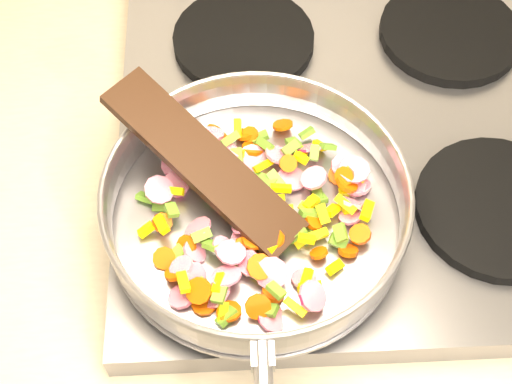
{
  "coord_description": "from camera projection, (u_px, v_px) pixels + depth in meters",
  "views": [
    {
      "loc": [
        -0.86,
        1.11,
        1.64
      ],
      "look_at": [
        -0.84,
        1.52,
        1.01
      ],
      "focal_mm": 50.0,
      "sensor_mm": 36.0,
      "label": 1
    }
  ],
  "objects": [
    {
      "name": "saute_pan",
      "position": [
        256.0,
        205.0,
        0.76
      ],
      "size": [
        0.38,
        0.54,
        0.06
      ],
      "rotation": [
        0.0,
        0.0,
        -0.01
      ],
      "color": "#9E9EA5",
      "rests_on": "grate_fl"
    },
    {
      "name": "vegetable_heap",
      "position": [
        257.0,
        212.0,
        0.78
      ],
      "size": [
        0.27,
        0.27,
        0.05
      ],
      "color": "#FFE005",
      "rests_on": "saute_pan"
    },
    {
      "name": "grate_br",
      "position": [
        450.0,
        32.0,
        0.96
      ],
      "size": [
        0.19,
        0.19,
        0.02
      ],
      "primitive_type": "cylinder",
      "color": "black",
      "rests_on": "cooktop"
    },
    {
      "name": "grate_bl",
      "position": [
        244.0,
        40.0,
        0.96
      ],
      "size": [
        0.19,
        0.19,
        0.02
      ],
      "primitive_type": "cylinder",
      "color": "black",
      "rests_on": "cooktop"
    },
    {
      "name": "cooktop",
      "position": [
        358.0,
        131.0,
        0.91
      ],
      "size": [
        0.6,
        0.6,
        0.04
      ],
      "primitive_type": "cube",
      "color": "#939399",
      "rests_on": "counter_top"
    },
    {
      "name": "grate_fr",
      "position": [
        498.0,
        208.0,
        0.81
      ],
      "size": [
        0.19,
        0.19,
        0.02
      ],
      "primitive_type": "cylinder",
      "color": "black",
      "rests_on": "cooktop"
    },
    {
      "name": "wooden_spatula",
      "position": [
        203.0,
        162.0,
        0.77
      ],
      "size": [
        0.22,
        0.22,
        0.08
      ],
      "primitive_type": "cube",
      "rotation": [
        0.0,
        -0.26,
        2.37
      ],
      "color": "black",
      "rests_on": "saute_pan"
    },
    {
      "name": "grate_fl",
      "position": [
        253.0,
        218.0,
        0.8
      ],
      "size": [
        0.19,
        0.19,
        0.02
      ],
      "primitive_type": "cylinder",
      "color": "black",
      "rests_on": "cooktop"
    }
  ]
}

